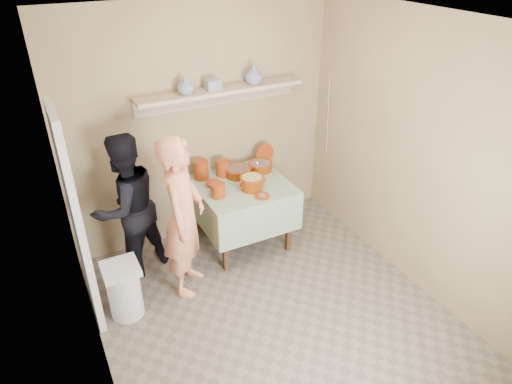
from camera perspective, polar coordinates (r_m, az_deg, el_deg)
ground at (r=4.37m, az=2.87°, el=-15.78°), size 3.50×3.50×0.00m
tile_panel at (r=4.15m, az=-21.53°, el=-3.24°), size 0.06×0.70×2.00m
plate_stack_a at (r=5.00m, az=-6.89°, el=2.79°), size 0.16×0.16×0.21m
plate_stack_b at (r=5.05m, az=-4.18°, el=3.04°), size 0.15×0.15×0.18m
bowl_stack at (r=4.65m, az=-4.77°, el=0.20°), size 0.15×0.15×0.15m
empty_bowl at (r=4.88m, az=-5.36°, el=1.05°), size 0.15×0.15×0.05m
propped_lid at (r=5.29m, az=1.10°, el=4.76°), size 0.25×0.08×0.25m
vase_right at (r=4.92m, az=-0.28°, el=14.48°), size 0.21×0.21×0.20m
vase_left at (r=4.64m, az=-8.82°, el=13.01°), size 0.21×0.21×0.17m
ceramic_box at (r=4.75m, az=-5.41°, el=13.18°), size 0.16×0.12×0.11m
person_cook at (r=4.29m, az=-9.06°, el=-3.13°), size 0.65×0.71×1.63m
person_helper at (r=4.66m, az=-15.87°, el=-1.82°), size 0.91×0.83×1.53m
room_shell at (r=3.42m, az=3.54°, el=3.48°), size 3.04×3.54×2.62m
serving_table at (r=4.97m, az=-1.78°, el=-0.12°), size 0.97×0.97×0.76m
cazuela_meat_a at (r=5.05m, az=-2.23°, el=2.64°), size 0.30×0.30×0.10m
cazuela_meat_b at (r=5.16m, az=0.53°, el=3.29°), size 0.28×0.28×0.10m
ladle at (r=5.10m, az=0.21°, el=3.62°), size 0.08×0.26×0.19m
cazuela_rice at (r=4.77m, az=-0.52°, el=1.29°), size 0.33×0.25×0.14m
front_plate at (r=4.66m, az=0.77°, el=-0.49°), size 0.16×0.16×0.03m
wall_shelf at (r=4.85m, az=-4.47°, el=12.35°), size 1.80×0.25×0.21m
trash_bin at (r=4.41m, az=-16.14°, el=-11.70°), size 0.32×0.32×0.56m
electrical_cord at (r=5.45m, az=8.97°, el=9.34°), size 0.01×0.05×0.90m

